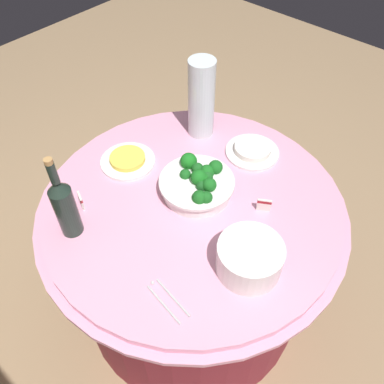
% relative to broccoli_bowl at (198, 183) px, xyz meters
% --- Properties ---
extents(ground_plane, '(6.00, 6.00, 0.00)m').
position_rel_broccoli_bowl_xyz_m(ground_plane, '(-0.02, 0.05, -0.78)').
color(ground_plane, '#9E7F5B').
extents(buffet_table, '(1.16, 1.16, 0.74)m').
position_rel_broccoli_bowl_xyz_m(buffet_table, '(-0.02, 0.05, -0.41)').
color(buffet_table, maroon).
rests_on(buffet_table, ground_plane).
extents(broccoli_bowl, '(0.28, 0.28, 0.11)m').
position_rel_broccoli_bowl_xyz_m(broccoli_bowl, '(0.00, 0.00, 0.00)').
color(broccoli_bowl, white).
rests_on(broccoli_bowl, buffet_table).
extents(plate_stack, '(0.21, 0.21, 0.11)m').
position_rel_broccoli_bowl_xyz_m(plate_stack, '(-0.34, 0.14, 0.01)').
color(plate_stack, white).
rests_on(plate_stack, buffet_table).
extents(wine_bottle, '(0.07, 0.07, 0.34)m').
position_rel_broccoli_bowl_xyz_m(wine_bottle, '(0.21, 0.42, 0.08)').
color(wine_bottle, '#1F2D26').
rests_on(wine_bottle, buffet_table).
extents(decorative_fruit_vase, '(0.11, 0.11, 0.34)m').
position_rel_broccoli_bowl_xyz_m(decorative_fruit_vase, '(0.22, -0.27, 0.10)').
color(decorative_fruit_vase, silver).
rests_on(decorative_fruit_vase, buffet_table).
extents(serving_tongs, '(0.17, 0.07, 0.01)m').
position_rel_broccoli_bowl_xyz_m(serving_tongs, '(-0.22, 0.40, -0.04)').
color(serving_tongs, silver).
rests_on(serving_tongs, buffet_table).
extents(food_plate_rice, '(0.22, 0.22, 0.04)m').
position_rel_broccoli_bowl_xyz_m(food_plate_rice, '(-0.03, -0.31, -0.03)').
color(food_plate_rice, white).
rests_on(food_plate_rice, buffet_table).
extents(food_plate_fried_egg, '(0.22, 0.22, 0.03)m').
position_rel_broccoli_bowl_xyz_m(food_plate_fried_egg, '(0.32, 0.07, -0.03)').
color(food_plate_fried_egg, white).
rests_on(food_plate_fried_egg, buffet_table).
extents(label_placard_front, '(0.05, 0.03, 0.05)m').
position_rel_broccoli_bowl_xyz_m(label_placard_front, '(0.27, 0.33, -0.01)').
color(label_placard_front, white).
rests_on(label_placard_front, buffet_table).
extents(label_placard_mid, '(0.05, 0.03, 0.05)m').
position_rel_broccoli_bowl_xyz_m(label_placard_mid, '(-0.24, -0.09, -0.01)').
color(label_placard_mid, white).
rests_on(label_placard_mid, buffet_table).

